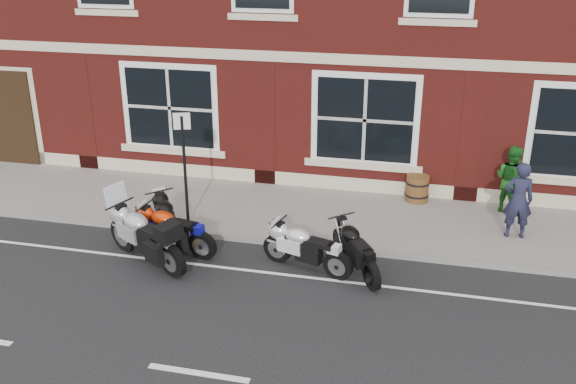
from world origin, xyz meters
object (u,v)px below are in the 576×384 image
(moto_touring_silver, at_px, (145,233))
(moto_sport_silver, at_px, (306,246))
(moto_naked_black, at_px, (357,247))
(barrel_planter, at_px, (417,188))
(pedestrian_right, at_px, (511,179))
(parking_sign, at_px, (184,161))
(moto_sport_black, at_px, (171,222))
(moto_sport_red, at_px, (172,228))
(pedestrian_left, at_px, (518,200))

(moto_touring_silver, bearing_deg, moto_sport_silver, -53.35)
(moto_naked_black, distance_m, barrel_planter, 3.69)
(pedestrian_right, relative_size, barrel_planter, 2.50)
(parking_sign, bearing_deg, moto_naked_black, -34.82)
(moto_sport_silver, height_order, pedestrian_right, pedestrian_right)
(moto_sport_black, relative_size, moto_sport_silver, 0.97)
(moto_sport_red, xyz_separation_m, parking_sign, (-0.12, 1.14, 1.06))
(moto_sport_silver, distance_m, pedestrian_right, 5.40)
(barrel_planter, distance_m, parking_sign, 5.60)
(moto_touring_silver, height_order, moto_sport_black, moto_touring_silver)
(moto_sport_black, distance_m, pedestrian_right, 7.70)
(moto_touring_silver, relative_size, moto_naked_black, 1.20)
(pedestrian_right, bearing_deg, pedestrian_left, 131.42)
(moto_naked_black, height_order, pedestrian_left, pedestrian_left)
(parking_sign, bearing_deg, barrel_planter, 7.44)
(moto_touring_silver, xyz_separation_m, moto_sport_red, (0.34, 0.53, -0.10))
(moto_touring_silver, xyz_separation_m, parking_sign, (0.23, 1.66, 0.96))
(moto_sport_red, xyz_separation_m, pedestrian_left, (6.90, 2.10, 0.43))
(moto_sport_silver, bearing_deg, moto_naked_black, -61.78)
(moto_sport_red, xyz_separation_m, barrel_planter, (4.78, 3.61, -0.08))
(moto_sport_red, bearing_deg, moto_naked_black, -76.66)
(pedestrian_right, distance_m, parking_sign, 7.38)
(moto_sport_red, relative_size, moto_naked_black, 1.15)
(moto_sport_black, xyz_separation_m, moto_sport_silver, (2.96, -0.36, -0.04))
(moto_sport_black, distance_m, moto_naked_black, 3.93)
(moto_naked_black, xyz_separation_m, pedestrian_right, (3.07, 3.40, 0.41))
(pedestrian_right, bearing_deg, moto_touring_silver, 68.96)
(pedestrian_left, bearing_deg, pedestrian_right, -93.43)
(moto_touring_silver, bearing_deg, moto_sport_black, 13.93)
(moto_sport_silver, relative_size, moto_naked_black, 1.09)
(moto_touring_silver, distance_m, barrel_planter, 6.59)
(moto_sport_red, relative_size, pedestrian_right, 1.25)
(moto_touring_silver, distance_m, parking_sign, 1.94)
(moto_sport_silver, relative_size, barrel_planter, 2.97)
(moto_sport_silver, bearing_deg, barrel_planter, -9.63)
(moto_sport_silver, distance_m, parking_sign, 3.38)
(barrel_planter, bearing_deg, parking_sign, -153.25)
(moto_sport_black, height_order, barrel_planter, moto_sport_black)
(moto_touring_silver, height_order, moto_sport_silver, moto_touring_silver)
(moto_sport_black, height_order, pedestrian_right, pedestrian_right)
(moto_naked_black, relative_size, pedestrian_right, 1.09)
(moto_sport_silver, height_order, pedestrian_left, pedestrian_left)
(moto_sport_black, xyz_separation_m, pedestrian_right, (7.00, 3.20, 0.37))
(moto_sport_red, height_order, parking_sign, parking_sign)
(pedestrian_left, height_order, barrel_planter, pedestrian_left)
(moto_sport_black, distance_m, parking_sign, 1.37)
(moto_naked_black, bearing_deg, pedestrian_left, 1.11)
(moto_sport_black, bearing_deg, parking_sign, 55.68)
(moto_touring_silver, relative_size, pedestrian_right, 1.31)
(barrel_planter, bearing_deg, moto_sport_red, -142.96)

